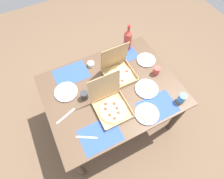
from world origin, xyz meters
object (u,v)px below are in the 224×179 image
object	(u,v)px
plate_far_left	(147,89)
condiment_bowl	(91,64)
soda_bottle	(128,40)
cup_spare	(182,98)
cup_dark	(84,95)
plate_near_left	(147,114)
cup_clear_right	(156,71)
plate_near_right	(66,92)
pizza_box_corner_right	(111,105)
pizza_box_center	(119,71)
plate_middle	(146,60)

from	to	relation	value
plate_far_left	condiment_bowl	bearing A→B (deg)	125.48
soda_bottle	condiment_bowl	world-z (taller)	soda_bottle
cup_spare	cup_dark	world-z (taller)	cup_spare
plate_near_left	cup_dark	size ratio (longest dim) A/B	2.50
plate_far_left	cup_clear_right	bearing A→B (deg)	33.11
plate_near_right	plate_near_left	distance (m)	0.82
plate_near_right	plate_near_left	world-z (taller)	same
plate_near_right	condiment_bowl	xyz separation A→B (m)	(0.36, 0.21, 0.01)
plate_far_left	plate_near_right	bearing A→B (deg)	156.09
cup_dark	cup_clear_right	xyz separation A→B (m)	(0.79, -0.07, -0.00)
pizza_box_corner_right	plate_near_right	size ratio (longest dim) A/B	1.47
plate_near_left	soda_bottle	world-z (taller)	soda_bottle
plate_far_left	cup_clear_right	size ratio (longest dim) A/B	2.64
pizza_box_center	plate_far_left	bearing A→B (deg)	-60.87
plate_near_left	cup_clear_right	bearing A→B (deg)	46.32
cup_clear_right	plate_far_left	bearing A→B (deg)	-146.89
plate_far_left	cup_spare	distance (m)	0.35
cup_clear_right	condiment_bowl	xyz separation A→B (m)	(-0.58, 0.41, -0.02)
pizza_box_center	condiment_bowl	xyz separation A→B (m)	(-0.22, 0.24, -0.03)
plate_near_right	plate_middle	size ratio (longest dim) A/B	1.13
plate_near_left	cup_spare	xyz separation A→B (m)	(0.37, -0.03, 0.04)
plate_near_left	plate_middle	xyz separation A→B (m)	(0.35, 0.56, -0.00)
pizza_box_center	cup_spare	bearing A→B (deg)	-55.56
pizza_box_corner_right	plate_near_left	bearing A→B (deg)	-39.03
pizza_box_corner_right	plate_middle	world-z (taller)	pizza_box_corner_right
soda_bottle	cup_spare	size ratio (longest dim) A/B	3.08
pizza_box_corner_right	cup_dark	bearing A→B (deg)	130.71
cup_dark	plate_near_left	bearing A→B (deg)	-43.66
pizza_box_center	plate_far_left	xyz separation A→B (m)	(0.17, -0.30, -0.04)
cup_clear_right	plate_near_left	bearing A→B (deg)	-133.68
pizza_box_center	plate_near_left	size ratio (longest dim) A/B	1.48
soda_bottle	pizza_box_center	bearing A→B (deg)	-132.64
plate_near_right	condiment_bowl	bearing A→B (deg)	29.93
plate_far_left	condiment_bowl	distance (m)	0.66
plate_near_right	cup_clear_right	bearing A→B (deg)	-12.26
pizza_box_corner_right	cup_clear_right	distance (m)	0.63
plate_near_right	cup_clear_right	size ratio (longest dim) A/B	2.64
plate_near_left	plate_far_left	bearing A→B (deg)	57.22
plate_near_left	cup_clear_right	size ratio (longest dim) A/B	2.56
plate_near_right	plate_far_left	distance (m)	0.82
plate_far_left	cup_dark	xyz separation A→B (m)	(-0.60, 0.19, 0.04)
cup_spare	cup_clear_right	bearing A→B (deg)	93.70
plate_middle	plate_near_right	bearing A→B (deg)	179.68
plate_near_left	pizza_box_corner_right	bearing A→B (deg)	140.97
plate_near_right	cup_clear_right	world-z (taller)	cup_clear_right
plate_middle	plate_near_left	bearing A→B (deg)	-121.83
plate_near_right	pizza_box_center	bearing A→B (deg)	-3.02
plate_near_right	cup_spare	bearing A→B (deg)	-31.62
cup_dark	cup_clear_right	world-z (taller)	cup_dark
plate_middle	plate_far_left	bearing A→B (deg)	-121.13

